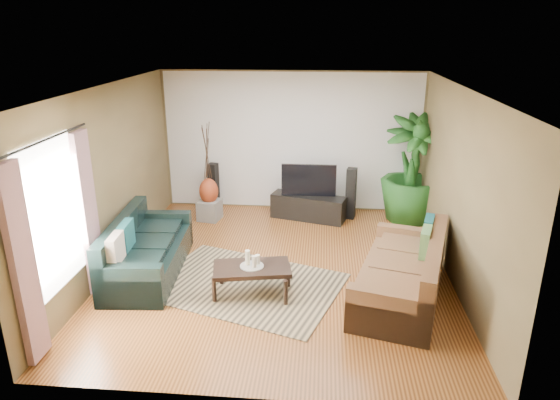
# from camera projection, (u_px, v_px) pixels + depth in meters

# --- Properties ---
(floor) EXTENTS (5.50, 5.50, 0.00)m
(floor) POSITION_uv_depth(u_px,v_px,m) (279.00, 270.00, 7.52)
(floor) COLOR #9D5B28
(floor) RESTS_ON ground
(ceiling) EXTENTS (5.50, 5.50, 0.00)m
(ceiling) POSITION_uv_depth(u_px,v_px,m) (279.00, 88.00, 6.62)
(ceiling) COLOR white
(ceiling) RESTS_ON ground
(wall_back) EXTENTS (5.00, 0.00, 5.00)m
(wall_back) POSITION_uv_depth(u_px,v_px,m) (291.00, 142.00, 9.65)
(wall_back) COLOR brown
(wall_back) RESTS_ON ground
(wall_front) EXTENTS (5.00, 0.00, 5.00)m
(wall_front) POSITION_uv_depth(u_px,v_px,m) (251.00, 277.00, 4.48)
(wall_front) COLOR brown
(wall_front) RESTS_ON ground
(wall_left) EXTENTS (0.00, 5.50, 5.50)m
(wall_left) POSITION_uv_depth(u_px,v_px,m) (108.00, 180.00, 7.27)
(wall_left) COLOR brown
(wall_left) RESTS_ON ground
(wall_right) EXTENTS (0.00, 5.50, 5.50)m
(wall_right) POSITION_uv_depth(u_px,v_px,m) (459.00, 190.00, 6.86)
(wall_right) COLOR brown
(wall_right) RESTS_ON ground
(backwall_panel) EXTENTS (4.90, 0.00, 4.90)m
(backwall_panel) POSITION_uv_depth(u_px,v_px,m) (291.00, 142.00, 9.64)
(backwall_panel) COLOR white
(backwall_panel) RESTS_ON ground
(window_pane) EXTENTS (0.00, 1.80, 1.80)m
(window_pane) POSITION_uv_depth(u_px,v_px,m) (53.00, 217.00, 5.75)
(window_pane) COLOR white
(window_pane) RESTS_ON ground
(curtain_near) EXTENTS (0.08, 0.35, 2.20)m
(curtain_near) POSITION_uv_depth(u_px,v_px,m) (23.00, 266.00, 5.13)
(curtain_near) COLOR gray
(curtain_near) RESTS_ON ground
(curtain_far) EXTENTS (0.08, 0.35, 2.20)m
(curtain_far) POSITION_uv_depth(u_px,v_px,m) (89.00, 214.00, 6.54)
(curtain_far) COLOR gray
(curtain_far) RESTS_ON ground
(curtain_rod) EXTENTS (0.03, 1.90, 0.03)m
(curtain_rod) POSITION_uv_depth(u_px,v_px,m) (44.00, 140.00, 5.45)
(curtain_rod) COLOR black
(curtain_rod) RESTS_ON ground
(sofa_left) EXTENTS (1.05, 2.16, 0.85)m
(sofa_left) POSITION_uv_depth(u_px,v_px,m) (148.00, 246.00, 7.31)
(sofa_left) COLOR black
(sofa_left) RESTS_ON floor
(sofa_right) EXTENTS (1.56, 2.41, 0.85)m
(sofa_right) POSITION_uv_depth(u_px,v_px,m) (401.00, 268.00, 6.66)
(sofa_right) COLOR brown
(sofa_right) RESTS_ON floor
(area_rug) EXTENTS (3.02, 2.56, 0.01)m
(area_rug) POSITION_uv_depth(u_px,v_px,m) (245.00, 285.00, 7.07)
(area_rug) COLOR tan
(area_rug) RESTS_ON floor
(coffee_table) EXTENTS (1.12, 0.74, 0.42)m
(coffee_table) POSITION_uv_depth(u_px,v_px,m) (252.00, 280.00, 6.77)
(coffee_table) COLOR black
(coffee_table) RESTS_ON floor
(candle_tray) EXTENTS (0.32, 0.32, 0.01)m
(candle_tray) POSITION_uv_depth(u_px,v_px,m) (252.00, 266.00, 6.70)
(candle_tray) COLOR #999A94
(candle_tray) RESTS_ON coffee_table
(candle_tall) EXTENTS (0.07, 0.07, 0.21)m
(candle_tall) POSITION_uv_depth(u_px,v_px,m) (248.00, 257.00, 6.70)
(candle_tall) COLOR white
(candle_tall) RESTS_ON candle_tray
(candle_mid) EXTENTS (0.07, 0.07, 0.16)m
(candle_mid) POSITION_uv_depth(u_px,v_px,m) (254.00, 262.00, 6.63)
(candle_mid) COLOR beige
(candle_mid) RESTS_ON candle_tray
(candle_short) EXTENTS (0.07, 0.07, 0.13)m
(candle_short) POSITION_uv_depth(u_px,v_px,m) (258.00, 259.00, 6.73)
(candle_short) COLOR #F1E6CC
(candle_short) RESTS_ON candle_tray
(tv_stand) EXTENTS (1.45, 0.78, 0.46)m
(tv_stand) POSITION_uv_depth(u_px,v_px,m) (308.00, 207.00, 9.43)
(tv_stand) COLOR black
(tv_stand) RESTS_ON floor
(television) EXTENTS (1.02, 0.06, 0.60)m
(television) POSITION_uv_depth(u_px,v_px,m) (309.00, 180.00, 9.27)
(television) COLOR black
(television) RESTS_ON tv_stand
(speaker_left) EXTENTS (0.21, 0.22, 0.95)m
(speaker_left) POSITION_uv_depth(u_px,v_px,m) (214.00, 187.00, 9.83)
(speaker_left) COLOR black
(speaker_left) RESTS_ON floor
(speaker_right) EXTENTS (0.21, 0.23, 0.98)m
(speaker_right) POSITION_uv_depth(u_px,v_px,m) (351.00, 193.00, 9.39)
(speaker_right) COLOR black
(speaker_right) RESTS_ON floor
(potted_plant) EXTENTS (1.16, 1.16, 1.98)m
(potted_plant) POSITION_uv_depth(u_px,v_px,m) (412.00, 169.00, 9.12)
(potted_plant) COLOR #1C511B
(potted_plant) RESTS_ON floor
(plant_pot) EXTENTS (0.37, 0.37, 0.28)m
(plant_pot) POSITION_uv_depth(u_px,v_px,m) (408.00, 213.00, 9.40)
(plant_pot) COLOR black
(plant_pot) RESTS_ON floor
(pedestal) EXTENTS (0.45, 0.45, 0.39)m
(pedestal) POSITION_uv_depth(u_px,v_px,m) (210.00, 210.00, 9.41)
(pedestal) COLOR gray
(pedestal) RESTS_ON floor
(vase) EXTENTS (0.35, 0.35, 0.49)m
(vase) POSITION_uv_depth(u_px,v_px,m) (209.00, 191.00, 9.29)
(vase) COLOR maroon
(vase) RESTS_ON pedestal
(side_table) EXTENTS (0.59, 0.59, 0.49)m
(side_table) POSITION_uv_depth(u_px,v_px,m) (150.00, 243.00, 7.87)
(side_table) COLOR #975431
(side_table) RESTS_ON floor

